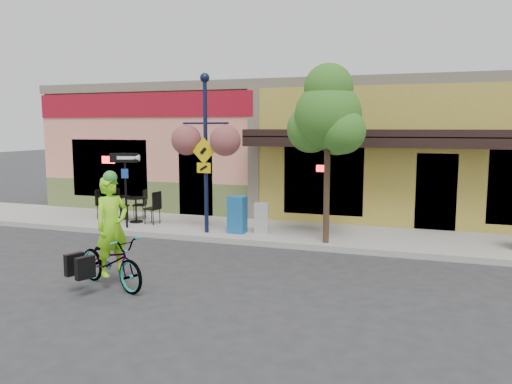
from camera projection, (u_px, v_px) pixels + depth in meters
ground at (247, 251)px, 12.29m from camera, size 90.00×90.00×0.00m
sidewalk at (271, 232)px, 14.16m from camera, size 24.00×3.00×0.15m
curb at (254, 243)px, 12.80m from camera, size 24.00×0.12×0.15m
building at (313, 147)px, 19.04m from camera, size 18.20×8.20×4.50m
bicycle at (111, 261)px, 9.45m from camera, size 2.01×1.31×1.00m
cyclist_rider at (112, 239)px, 9.37m from camera, size 0.66×0.80×1.87m
lamp_post at (206, 154)px, 13.44m from camera, size 1.42×0.66×4.31m
one_way_sign at (126, 191)px, 14.22m from camera, size 0.84×0.44×2.15m
cafe_set_left at (121, 204)px, 15.75m from camera, size 1.70×1.17×0.93m
cafe_set_right at (136, 206)px, 15.11m from camera, size 1.76×1.07×0.99m
newspaper_box_blue at (237, 215)px, 13.60m from camera, size 0.45×0.40×1.01m
newspaper_box_grey at (261, 218)px, 13.64m from camera, size 0.45×0.43×0.81m
street_tree at (327, 154)px, 12.22m from camera, size 2.00×2.00×4.46m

